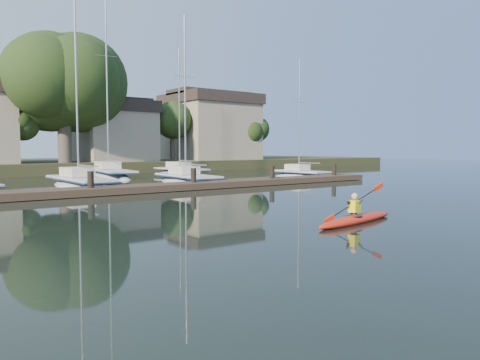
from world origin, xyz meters
TOP-DOWN VIEW (x-y plane):
  - ground at (0.00, 0.00)m, footprint 160.00×160.00m
  - kayak at (0.66, 0.34)m, footprint 4.21×1.23m
  - dock at (0.00, 14.00)m, footprint 34.00×2.00m
  - sailboat_2 at (-1.92, 18.95)m, footprint 2.13×8.92m
  - sailboat_3 at (4.87, 17.89)m, footprint 2.46×7.74m
  - sailboat_4 at (15.35, 17.85)m, footprint 1.95×6.20m
  - sailboat_6 at (3.23, 27.39)m, footprint 3.45×10.68m
  - sailboat_7 at (9.57, 26.89)m, footprint 2.46×7.68m
  - shore at (1.61, 40.29)m, footprint 90.00×25.25m

SIDE VIEW (x-z plane):
  - sailboat_6 at x=3.23m, z-range -8.53..8.14m
  - sailboat_2 at x=-1.92m, z-range -7.56..7.19m
  - sailboat_3 at x=4.87m, z-range -6.34..5.98m
  - sailboat_7 at x=9.57m, z-range -6.28..5.92m
  - sailboat_4 at x=15.35m, z-range -5.42..5.08m
  - ground at x=0.00m, z-range 0.00..0.00m
  - kayak at x=0.66m, z-range -0.51..0.83m
  - dock at x=0.00m, z-range -0.70..1.10m
  - shore at x=1.61m, z-range -3.15..9.60m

